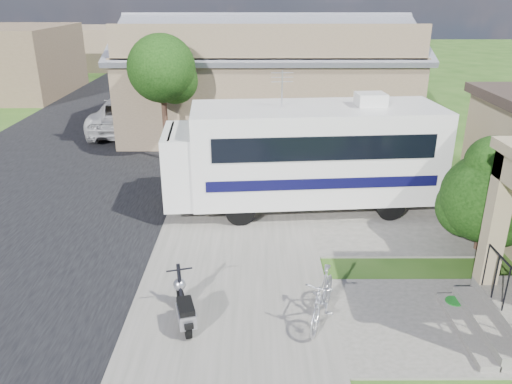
{
  "coord_description": "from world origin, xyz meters",
  "views": [
    {
      "loc": [
        -0.54,
        -8.87,
        5.87
      ],
      "look_at": [
        -0.5,
        2.5,
        1.3
      ],
      "focal_mm": 35.0,
      "sensor_mm": 36.0,
      "label": 1
    }
  ],
  "objects_px": {
    "shrub": "(489,193)",
    "garden_hose": "(454,305)",
    "scooter": "(184,307)",
    "van": "(153,83)",
    "pickup_truck": "(128,114)",
    "bicycle": "(322,300)",
    "motorhome": "(305,153)"
  },
  "relations": [
    {
      "from": "shrub",
      "to": "garden_hose",
      "type": "bearing_deg",
      "value": -121.85
    },
    {
      "from": "scooter",
      "to": "van",
      "type": "xyz_separation_m",
      "value": [
        -4.59,
        21.56,
        0.53
      ]
    },
    {
      "from": "shrub",
      "to": "pickup_truck",
      "type": "relative_size",
      "value": 0.51
    },
    {
      "from": "scooter",
      "to": "garden_hose",
      "type": "height_order",
      "value": "scooter"
    },
    {
      "from": "shrub",
      "to": "pickup_truck",
      "type": "bearing_deg",
      "value": 134.85
    },
    {
      "from": "scooter",
      "to": "bicycle",
      "type": "bearing_deg",
      "value": -13.13
    },
    {
      "from": "motorhome",
      "to": "scooter",
      "type": "height_order",
      "value": "motorhome"
    },
    {
      "from": "motorhome",
      "to": "bicycle",
      "type": "xyz_separation_m",
      "value": [
        -0.15,
        -5.49,
        -1.16
      ]
    },
    {
      "from": "van",
      "to": "bicycle",
      "type": "bearing_deg",
      "value": -73.45
    },
    {
      "from": "bicycle",
      "to": "pickup_truck",
      "type": "relative_size",
      "value": 0.3
    },
    {
      "from": "van",
      "to": "shrub",
      "type": "bearing_deg",
      "value": -60.26
    },
    {
      "from": "bicycle",
      "to": "garden_hose",
      "type": "distance_m",
      "value": 2.78
    },
    {
      "from": "shrub",
      "to": "van",
      "type": "xyz_separation_m",
      "value": [
        -11.42,
        18.51,
        -0.51
      ]
    },
    {
      "from": "motorhome",
      "to": "shrub",
      "type": "relative_size",
      "value": 2.7
    },
    {
      "from": "motorhome",
      "to": "garden_hose",
      "type": "height_order",
      "value": "motorhome"
    },
    {
      "from": "motorhome",
      "to": "pickup_truck",
      "type": "relative_size",
      "value": 1.38
    },
    {
      "from": "bicycle",
      "to": "pickup_truck",
      "type": "height_order",
      "value": "pickup_truck"
    },
    {
      "from": "bicycle",
      "to": "scooter",
      "type": "bearing_deg",
      "value": -157.39
    },
    {
      "from": "motorhome",
      "to": "bicycle",
      "type": "bearing_deg",
      "value": -96.1
    },
    {
      "from": "shrub",
      "to": "van",
      "type": "relative_size",
      "value": 0.43
    },
    {
      "from": "scooter",
      "to": "bicycle",
      "type": "xyz_separation_m",
      "value": [
        2.58,
        0.1,
        0.09
      ]
    },
    {
      "from": "motorhome",
      "to": "van",
      "type": "height_order",
      "value": "motorhome"
    },
    {
      "from": "van",
      "to": "motorhome",
      "type": "bearing_deg",
      "value": -67.28
    },
    {
      "from": "scooter",
      "to": "van",
      "type": "height_order",
      "value": "van"
    },
    {
      "from": "shrub",
      "to": "pickup_truck",
      "type": "distance_m",
      "value": 15.94
    },
    {
      "from": "scooter",
      "to": "garden_hose",
      "type": "bearing_deg",
      "value": -9.39
    },
    {
      "from": "van",
      "to": "garden_hose",
      "type": "height_order",
      "value": "van"
    },
    {
      "from": "pickup_truck",
      "to": "motorhome",
      "type": "bearing_deg",
      "value": 126.87
    },
    {
      "from": "pickup_truck",
      "to": "van",
      "type": "relative_size",
      "value": 0.86
    },
    {
      "from": "motorhome",
      "to": "bicycle",
      "type": "height_order",
      "value": "motorhome"
    },
    {
      "from": "scooter",
      "to": "van",
      "type": "distance_m",
      "value": 22.05
    },
    {
      "from": "motorhome",
      "to": "pickup_truck",
      "type": "height_order",
      "value": "motorhome"
    }
  ]
}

